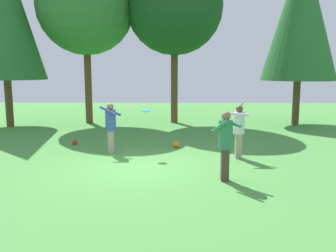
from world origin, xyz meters
name	(u,v)px	position (x,y,z in m)	size (l,w,h in m)	color
ground_plane	(137,168)	(0.00, 0.00, 0.00)	(40.00, 40.00, 0.00)	#4C9342
person_thrower	(239,127)	(3.03, 1.24, 0.97)	(0.57, 0.53, 1.80)	gray
person_catcher	(111,124)	(-1.03, 1.89, 0.97)	(0.66, 0.61, 1.64)	gray
person_bystander	(225,140)	(2.29, -1.09, 1.03)	(0.73, 0.75, 1.73)	#4C382D
frisbee	(146,111)	(0.15, 1.56, 1.42)	(0.30, 0.30, 0.05)	#2393D1
ball_red	(75,142)	(-2.59, 3.13, 0.10)	(0.20, 0.20, 0.20)	red
ball_orange	(176,144)	(1.12, 2.72, 0.12)	(0.23, 0.23, 0.23)	orange
tree_left	(86,6)	(-3.32, 8.64, 5.81)	(4.82, 4.82, 8.23)	brown
tree_center	(175,6)	(1.05, 8.84, 5.81)	(4.82, 4.82, 8.23)	brown
tree_far_left	(2,8)	(-6.83, 7.31, 5.50)	(3.68, 3.68, 8.80)	brown
tree_far_right	(301,13)	(7.07, 8.17, 5.36)	(3.59, 3.59, 8.57)	brown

